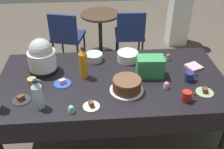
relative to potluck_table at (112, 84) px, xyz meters
name	(u,v)px	position (x,y,z in m)	size (l,w,h in m)	color
ground	(112,133)	(0.00, 0.00, -0.69)	(9.00, 9.00, 0.00)	brown
potluck_table	(112,84)	(0.00, 0.00, 0.00)	(2.20, 1.10, 0.75)	black
frosted_layer_cake	(127,85)	(0.12, -0.20, 0.12)	(0.31, 0.31, 0.12)	silver
slow_cooker	(42,57)	(-0.67, 0.19, 0.23)	(0.28, 0.28, 0.36)	black
glass_salad_bowl	(94,57)	(-0.17, 0.36, 0.10)	(0.18, 0.18, 0.08)	#B2C6BC
ceramic_snack_bowl	(128,56)	(0.19, 0.34, 0.11)	(0.22, 0.22, 0.10)	silver
dessert_plate_cobalt	(62,83)	(-0.47, -0.05, 0.07)	(0.16, 0.16, 0.05)	#2D4CB2
dessert_plate_charcoal	(21,99)	(-0.81, -0.26, 0.07)	(0.16, 0.16, 0.05)	#2D2D33
dessert_plate_cream	(91,106)	(-0.20, -0.39, 0.08)	(0.14, 0.14, 0.05)	beige
dessert_plate_sage	(205,92)	(0.81, -0.28, 0.07)	(0.16, 0.16, 0.05)	#8CA87F
cupcake_mint	(168,57)	(0.63, 0.32, 0.09)	(0.05, 0.05, 0.07)	beige
cupcake_berry	(166,85)	(0.49, -0.18, 0.09)	(0.05, 0.05, 0.07)	beige
cupcake_cocoa	(71,109)	(-0.37, -0.45, 0.09)	(0.05, 0.05, 0.07)	beige
soda_bottle_water	(38,95)	(-0.63, -0.36, 0.19)	(0.08, 0.08, 0.28)	silver
soda_bottle_orange_juice	(83,63)	(-0.27, 0.06, 0.21)	(0.08, 0.08, 0.32)	orange
coffee_mug_navy	(190,77)	(0.73, -0.09, 0.11)	(0.13, 0.09, 0.09)	navy
coffee_mug_tan	(33,83)	(-0.74, -0.07, 0.11)	(0.12, 0.08, 0.09)	tan
coffee_mug_black	(157,60)	(0.49, 0.24, 0.11)	(0.11, 0.07, 0.09)	black
coffee_mug_red	(187,96)	(0.61, -0.37, 0.11)	(0.12, 0.08, 0.10)	#B2231E
soda_carton	(150,66)	(0.37, 0.04, 0.16)	(0.26, 0.16, 0.20)	#338C4C
paper_napkin_stack	(194,67)	(0.85, 0.13, 0.07)	(0.14, 0.14, 0.02)	pink
maroon_chair_left	(67,34)	(-0.57, 1.58, -0.20)	(0.54, 0.54, 0.85)	navy
maroon_chair_right	(130,32)	(0.40, 1.57, -0.20)	(0.46, 0.46, 0.85)	navy
round_cafe_table	(100,27)	(-0.05, 1.80, -0.19)	(0.60, 0.60, 0.72)	#473323
water_cooler	(180,11)	(1.32, 2.14, -0.10)	(0.32, 0.32, 1.24)	silver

